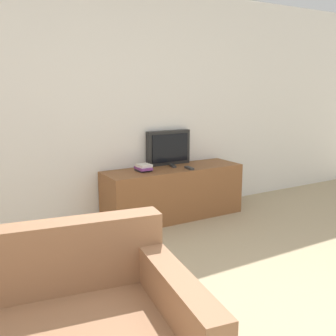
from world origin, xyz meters
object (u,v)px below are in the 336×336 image
(book_stack, at_px, (144,168))
(remote_secondary, at_px, (189,168))
(television, at_px, (168,148))
(remote_on_stand, at_px, (173,166))
(tv_stand, at_px, (173,193))

(book_stack, relative_size, remote_secondary, 1.46)
(television, distance_m, remote_on_stand, 0.24)
(television, xyz_separation_m, book_stack, (-0.43, -0.19, -0.17))
(tv_stand, bearing_deg, remote_on_stand, 67.48)
(television, bearing_deg, book_stack, -156.27)
(television, bearing_deg, remote_on_stand, -101.29)
(book_stack, xyz_separation_m, remote_on_stand, (0.41, 0.04, -0.03))
(television, distance_m, remote_secondary, 0.41)
(tv_stand, relative_size, remote_on_stand, 11.11)
(tv_stand, xyz_separation_m, book_stack, (-0.38, 0.01, 0.34))
(remote_secondary, bearing_deg, tv_stand, 127.13)
(television, relative_size, remote_on_stand, 3.77)
(book_stack, bearing_deg, remote_secondary, -18.72)
(remote_secondary, bearing_deg, television, 99.89)
(tv_stand, relative_size, book_stack, 7.69)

